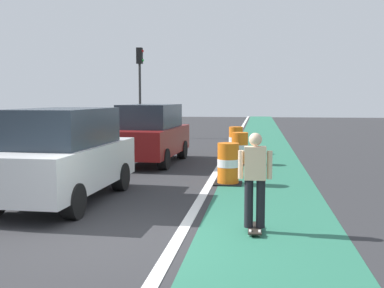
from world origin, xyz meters
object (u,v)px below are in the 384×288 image
Objects in this scene: traffic_barrel_back at (236,140)px; parked_suv_nearest at (64,155)px; traffic_barrel_mid at (240,149)px; skateboarder_on_lane at (255,179)px; traffic_light_corner at (140,76)px; traffic_barrel_front at (228,164)px; parked_suv_second at (151,134)px; pedestrian_crossing at (131,127)px.

parked_suv_nearest is at bearing -108.60° from traffic_barrel_back.
skateboarder_on_lane is at bearing -86.05° from traffic_barrel_mid.
traffic_light_corner is (-5.84, 7.41, 2.97)m from traffic_barrel_back.
skateboarder_on_lane is 1.55× the size of traffic_barrel_front.
traffic_barrel_front is at bearing 99.27° from skateboarder_on_lane.
traffic_barrel_front is 3.94m from traffic_barrel_mid.
skateboarder_on_lane is 11.66m from traffic_barrel_back.
traffic_barrel_back is (2.79, 3.39, -0.50)m from parked_suv_second.
traffic_barrel_front is at bearing -92.19° from traffic_barrel_mid.
traffic_barrel_mid is at bearing 61.45° from parked_suv_nearest.
parked_suv_nearest is 10.31m from traffic_barrel_back.
parked_suv_nearest is 4.27× the size of traffic_barrel_back.
traffic_light_corner is (-3.05, 10.79, 2.47)m from parked_suv_second.
parked_suv_second reaches higher than traffic_barrel_back.
parked_suv_second is (0.50, 6.38, 0.00)m from parked_suv_nearest.
skateboarder_on_lane is 0.36× the size of parked_suv_nearest.
traffic_barrel_back is at bearing 94.28° from skateboarder_on_lane.
parked_suv_second is 4.30× the size of traffic_barrel_back.
traffic_barrel_front is 16.00m from traffic_light_corner.
parked_suv_second is at bearing 85.56° from parked_suv_nearest.
skateboarder_on_lane is at bearing -80.73° from traffic_barrel_front.
parked_suv_nearest is 4.27× the size of traffic_barrel_mid.
skateboarder_on_lane reaches higher than pedestrian_crossing.
traffic_barrel_front is (3.42, 2.63, -0.50)m from parked_suv_nearest.
traffic_barrel_mid is at bearing -84.87° from traffic_barrel_back.
parked_suv_second is at bearing -74.21° from traffic_light_corner.
pedestrian_crossing is (-5.43, 5.97, 0.33)m from traffic_barrel_mid.
parked_suv_second is 11.48m from traffic_light_corner.
traffic_barrel_mid is (3.08, 0.19, -0.50)m from parked_suv_second.
pedestrian_crossing is (-5.14, 2.77, 0.33)m from traffic_barrel_back.
skateboarder_on_lane is 9.02m from parked_suv_second.
traffic_barrel_mid is 12.60m from traffic_light_corner.
traffic_barrel_front is at bearing 37.52° from parked_suv_nearest.
traffic_barrel_front is 0.21× the size of traffic_light_corner.
traffic_light_corner is at bearing 128.26° from traffic_barrel_back.
pedestrian_crossing is (-6.01, 14.40, -0.05)m from skateboarder_on_lane.
parked_suv_nearest reaches higher than traffic_barrel_mid.
traffic_barrel_back is at bearing -51.74° from traffic_light_corner.
traffic_barrel_front is at bearing -61.94° from pedestrian_crossing.
parked_suv_second reaches higher than traffic_barrel_mid.
traffic_barrel_mid is at bearing -47.70° from pedestrian_crossing.
skateboarder_on_lane is 4.56m from parked_suv_nearest.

